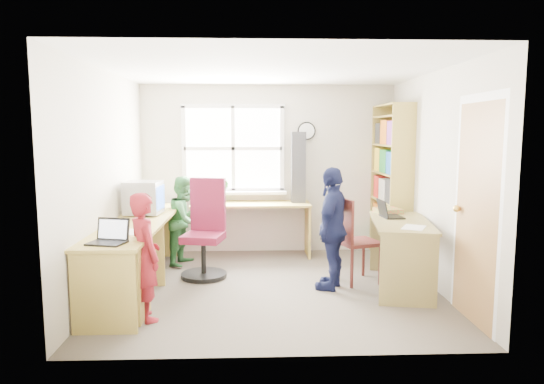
# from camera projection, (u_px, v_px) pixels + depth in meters

# --- Properties ---
(room) EXTENTS (3.64, 3.44, 2.44)m
(room) POSITION_uv_depth(u_px,v_px,m) (274.00, 179.00, 5.40)
(room) COLOR #4B443B
(room) RESTS_ON ground
(l_desk) EXTENTS (2.38, 2.95, 0.75)m
(l_desk) POSITION_uv_depth(u_px,v_px,m) (149.00, 255.00, 5.06)
(l_desk) COLOR tan
(l_desk) RESTS_ON ground
(right_desk) EXTENTS (0.82, 1.39, 0.76)m
(right_desk) POSITION_uv_depth(u_px,v_px,m) (401.00, 239.00, 5.40)
(right_desk) COLOR olive
(right_desk) RESTS_ON ground
(bookshelf) EXTENTS (0.30, 1.02, 2.10)m
(bookshelf) POSITION_uv_depth(u_px,v_px,m) (391.00, 186.00, 6.57)
(bookshelf) COLOR tan
(bookshelf) RESTS_ON ground
(swivel_chair) EXTENTS (0.65, 0.65, 1.18)m
(swivel_chair) POSITION_uv_depth(u_px,v_px,m) (205.00, 235.00, 5.84)
(swivel_chair) COLOR black
(swivel_chair) RESTS_ON ground
(wooden_chair) EXTENTS (0.54, 0.54, 0.99)m
(wooden_chair) POSITION_uv_depth(u_px,v_px,m) (353.00, 237.00, 5.56)
(wooden_chair) COLOR #501E1A
(wooden_chair) RESTS_ON ground
(crt_monitor) EXTENTS (0.44, 0.40, 0.40)m
(crt_monitor) POSITION_uv_depth(u_px,v_px,m) (144.00, 198.00, 5.79)
(crt_monitor) COLOR #96969A
(crt_monitor) RESTS_ON l_desk
(laptop_left) EXTENTS (0.37, 0.33, 0.21)m
(laptop_left) POSITION_uv_depth(u_px,v_px,m) (109.00, 237.00, 4.34)
(laptop_left) COLOR black
(laptop_left) RESTS_ON l_desk
(laptop_right) EXTENTS (0.27, 0.32, 0.21)m
(laptop_right) POSITION_uv_depth(u_px,v_px,m) (388.00, 213.00, 5.59)
(laptop_right) COLOR black
(laptop_right) RESTS_ON right_desk
(speaker_a) EXTENTS (0.10, 0.10, 0.17)m
(speaker_a) POSITION_uv_depth(u_px,v_px,m) (141.00, 211.00, 5.60)
(speaker_a) COLOR black
(speaker_a) RESTS_ON l_desk
(speaker_b) EXTENTS (0.10, 0.10, 0.18)m
(speaker_b) POSITION_uv_depth(u_px,v_px,m) (151.00, 203.00, 6.13)
(speaker_b) COLOR black
(speaker_b) RESTS_ON l_desk
(cd_tower) EXTENTS (0.20, 0.18, 0.99)m
(cd_tower) POSITION_uv_depth(u_px,v_px,m) (298.00, 167.00, 6.78)
(cd_tower) COLOR black
(cd_tower) RESTS_ON l_desk
(game_box) EXTENTS (0.33, 0.33, 0.06)m
(game_box) POSITION_uv_depth(u_px,v_px,m) (388.00, 211.00, 5.90)
(game_box) COLOR red
(game_box) RESTS_ON right_desk
(paper_a) EXTENTS (0.26, 0.33, 0.00)m
(paper_a) POSITION_uv_depth(u_px,v_px,m) (132.00, 232.00, 4.80)
(paper_a) COLOR silver
(paper_a) RESTS_ON l_desk
(paper_b) EXTENTS (0.33, 0.37, 0.00)m
(paper_b) POSITION_uv_depth(u_px,v_px,m) (414.00, 227.00, 4.99)
(paper_b) COLOR silver
(paper_b) RESTS_ON right_desk
(potted_plant) EXTENTS (0.18, 0.15, 0.32)m
(potted_plant) POSITION_uv_depth(u_px,v_px,m) (222.00, 192.00, 6.71)
(potted_plant) COLOR #2A6B2B
(potted_plant) RESTS_ON l_desk
(person_red) EXTENTS (0.47, 0.52, 1.19)m
(person_red) POSITION_uv_depth(u_px,v_px,m) (145.00, 257.00, 4.46)
(person_red) COLOR maroon
(person_red) RESTS_ON ground
(person_green) EXTENTS (0.58, 0.67, 1.17)m
(person_green) POSITION_uv_depth(u_px,v_px,m) (185.00, 220.00, 6.36)
(person_green) COLOR #2D7137
(person_green) RESTS_ON ground
(person_navy) EXTENTS (0.63, 0.86, 1.36)m
(person_navy) POSITION_uv_depth(u_px,v_px,m) (332.00, 228.00, 5.35)
(person_navy) COLOR #14193F
(person_navy) RESTS_ON ground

